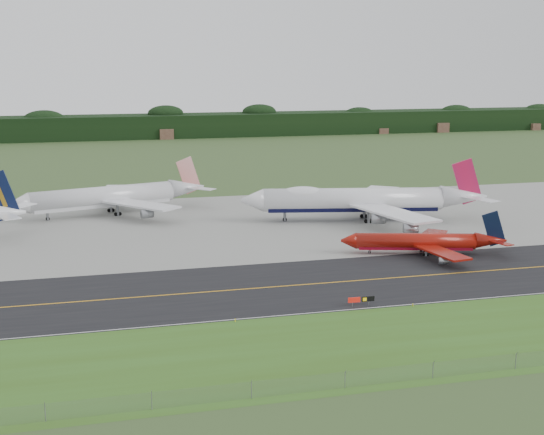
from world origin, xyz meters
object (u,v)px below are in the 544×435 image
at_px(jet_ba_747, 361,200).
at_px(jet_red_737, 424,242).
at_px(jet_star_tail, 113,197).
at_px(taxiway_sign, 361,300).

height_order(jet_ba_747, jet_red_737, jet_ba_747).
relative_size(jet_star_tail, taxiway_sign, 11.47).
bearing_deg(taxiway_sign, jet_star_tail, 112.11).
height_order(jet_ba_747, jet_star_tail, jet_ba_747).
distance_m(jet_ba_747, taxiway_sign, 69.14).
distance_m(jet_ba_747, jet_red_737, 35.33).
height_order(jet_red_737, jet_star_tail, jet_star_tail).
xyz_separation_m(jet_ba_747, taxiway_sign, (-24.71, -64.43, -4.34)).
distance_m(jet_ba_747, jet_star_tail, 65.73).
relative_size(jet_ba_747, jet_red_737, 1.83).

